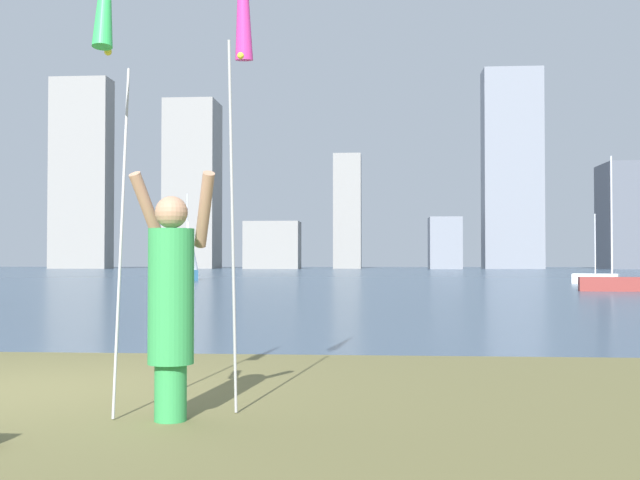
{
  "coord_description": "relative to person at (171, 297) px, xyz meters",
  "views": [
    {
      "loc": [
        3.59,
        -7.61,
        1.3
      ],
      "look_at": [
        1.88,
        14.95,
        1.85
      ],
      "focal_mm": 44.28,
      "sensor_mm": 36.0,
      "label": 1
    }
  ],
  "objects": [
    {
      "name": "skyline_tower_6",
      "position": [
        33.71,
        98.38,
        5.82
      ],
      "size": [
        6.4,
        7.78,
        13.64
      ],
      "color": "#565B66",
      "rests_on": "ground"
    },
    {
      "name": "skyline_tower_2",
      "position": [
        -12.46,
        96.9,
        2.12
      ],
      "size": [
        7.22,
        4.55,
        6.23
      ],
      "color": "gray",
      "rests_on": "ground"
    },
    {
      "name": "skyline_tower_4",
      "position": [
        10.1,
        96.94,
        2.35
      ],
      "size": [
        4.12,
        5.06,
        6.7
      ],
      "color": "gray",
      "rests_on": "ground"
    },
    {
      "name": "sailboat_4",
      "position": [
        13.01,
        36.23,
        -0.71
      ],
      "size": [
        2.46,
        1.69,
        3.68
      ],
      "color": "white",
      "rests_on": "ground"
    },
    {
      "name": "ground",
      "position": [
        -1.91,
        52.29,
        -1.05
      ],
      "size": [
        120.0,
        138.0,
        0.12
      ],
      "color": "brown"
    },
    {
      "name": "sailboat_2",
      "position": [
        11.03,
        26.33,
        -0.61
      ],
      "size": [
        2.62,
        0.84,
        5.47
      ],
      "color": "maroon",
      "rests_on": "ground"
    },
    {
      "name": "skyline_tower_5",
      "position": [
        19.11,
        99.04,
        12.17
      ],
      "size": [
        7.65,
        4.26,
        26.32
      ],
      "color": "gray",
      "rests_on": "ground"
    },
    {
      "name": "person",
      "position": [
        0.0,
        0.0,
        0.0
      ],
      "size": [
        0.74,
        0.55,
        2.02
      ],
      "rotation": [
        0.0,
        0.0,
        0.19
      ],
      "color": "green",
      "rests_on": "ground"
    },
    {
      "name": "sailboat_3",
      "position": [
        -9.99,
        41.0,
        0.85
      ],
      "size": [
        1.86,
        2.37,
        5.31
      ],
      "color": "#2D6084",
      "rests_on": "ground"
    },
    {
      "name": "skyline_tower_1",
      "position": [
        -24.14,
        100.8,
        10.53
      ],
      "size": [
        6.95,
        6.72,
        23.06
      ],
      "color": "gray",
      "rests_on": "ground"
    },
    {
      "name": "skyline_tower_0",
      "position": [
        -38.48,
        97.03,
        11.83
      ],
      "size": [
        7.82,
        3.68,
        25.65
      ],
      "color": "gray",
      "rests_on": "ground"
    },
    {
      "name": "skyline_tower_3",
      "position": [
        -2.69,
        100.48,
        6.73
      ],
      "size": [
        3.7,
        4.3,
        15.45
      ],
      "color": "gray",
      "rests_on": "ground"
    }
  ]
}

